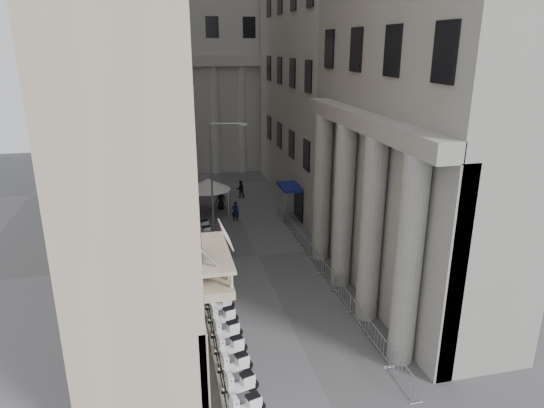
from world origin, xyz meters
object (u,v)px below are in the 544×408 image
(security_tent, at_px, (212,185))
(pedestrian_a, at_px, (235,211))
(info_kiosk, at_px, (196,242))
(pedestrian_b, at_px, (241,189))
(street_lamp, at_px, (216,170))

(security_tent, height_order, pedestrian_a, security_tent)
(info_kiosk, height_order, pedestrian_b, pedestrian_b)
(street_lamp, xyz_separation_m, info_kiosk, (-1.97, -3.08, -4.45))
(security_tent, xyz_separation_m, pedestrian_a, (1.68, -2.35, -1.77))
(pedestrian_a, distance_m, pedestrian_b, 6.62)
(pedestrian_a, bearing_deg, pedestrian_b, -96.19)
(street_lamp, xyz_separation_m, pedestrian_a, (1.80, 2.79, -4.42))
(street_lamp, relative_size, pedestrian_b, 5.18)
(street_lamp, bearing_deg, pedestrian_a, 66.84)
(security_tent, xyz_separation_m, pedestrian_b, (3.20, 4.10, -1.78))
(pedestrian_a, relative_size, pedestrian_b, 1.01)
(street_lamp, height_order, pedestrian_b, street_lamp)
(pedestrian_b, bearing_deg, pedestrian_a, 77.24)
(security_tent, height_order, info_kiosk, security_tent)
(security_tent, xyz_separation_m, street_lamp, (-0.11, -5.14, 2.65))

